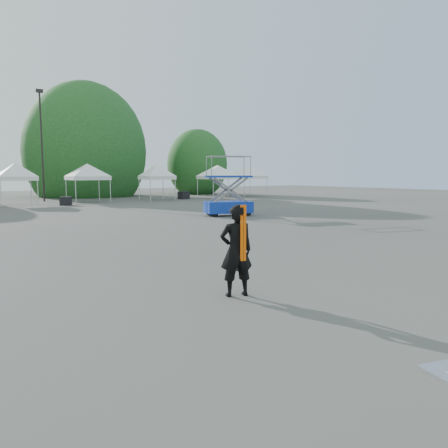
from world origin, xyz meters
TOP-DOWN VIEW (x-y plane):
  - ground at (0.00, 0.00)m, footprint 120.00×120.00m
  - light_pole_east at (3.00, 32.00)m, footprint 0.60×0.25m
  - tree_mid_e at (9.00, 39.00)m, footprint 5.12×5.12m
  - tree_far_e at (22.00, 37.00)m, footprint 3.84×3.84m
  - tent_e at (0.19, 28.31)m, footprint 3.96×3.96m
  - tent_f at (5.80, 28.29)m, footprint 4.40×4.40m
  - tent_g at (12.11, 27.82)m, footprint 3.79×3.79m
  - tent_h at (18.44, 27.15)m, footprint 4.40×4.40m
  - tent_extra_8 at (23.35, 28.63)m, footprint 4.56×4.56m
  - man at (-0.72, -2.38)m, footprint 0.78×0.63m
  - scissor_lift at (8.93, 11.68)m, footprint 2.97×2.07m
  - crate_mid at (3.26, 25.77)m, footprint 1.06×0.94m
  - crate_east at (15.07, 28.05)m, footprint 1.14×0.99m

SIDE VIEW (x-z plane):
  - ground at x=0.00m, z-range 0.00..0.00m
  - crate_mid at x=3.26m, z-range 0.00..0.68m
  - crate_east at x=15.07m, z-range 0.00..0.75m
  - man at x=-0.72m, z-range 0.00..1.86m
  - scissor_lift at x=8.93m, z-range 0.01..3.50m
  - tent_g at x=12.11m, z-range 1.12..5.00m
  - tent_e at x=0.19m, z-range 1.12..5.00m
  - tent_h at x=18.44m, z-range 1.12..5.00m
  - tent_f at x=5.80m, z-range 1.12..5.00m
  - tent_extra_8 at x=23.35m, z-range 1.12..5.00m
  - tree_far_e at x=22.00m, z-range 0.70..6.55m
  - tree_mid_e at x=9.00m, z-range 0.94..8.74m
  - light_pole_east at x=3.00m, z-range 0.62..10.42m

